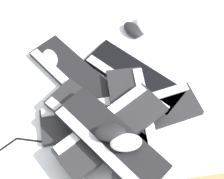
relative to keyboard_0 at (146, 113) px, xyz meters
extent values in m
plane|color=silver|center=(-0.17, 0.07, -0.01)|extent=(3.20, 3.20, 0.00)
cube|color=#232326|center=(0.00, 0.00, 0.00)|extent=(0.42, 0.42, 0.02)
cube|color=#B2B5BA|center=(-0.04, 0.04, 0.01)|extent=(0.32, 0.32, 0.01)
cube|color=black|center=(-0.12, 0.14, 0.00)|extent=(0.46, 0.25, 0.02)
cube|color=silver|center=(-0.13, 0.09, 0.01)|extent=(0.42, 0.13, 0.01)
cube|color=black|center=(-0.36, 0.04, 0.00)|extent=(0.46, 0.29, 0.02)
cube|color=silver|center=(-0.38, -0.01, 0.01)|extent=(0.40, 0.18, 0.01)
cube|color=#232326|center=(-0.17, -0.11, 0.00)|extent=(0.44, 0.39, 0.02)
cube|color=silver|center=(-0.21, -0.06, 0.01)|extent=(0.36, 0.28, 0.01)
cube|color=#232326|center=(-0.04, -0.05, 0.03)|extent=(0.37, 0.45, 0.02)
cube|color=silver|center=(0.01, -0.02, 0.04)|extent=(0.26, 0.37, 0.01)
cube|color=#232326|center=(-0.15, -0.14, 0.03)|extent=(0.46, 0.26, 0.02)
cube|color=#B2B5BA|center=(-0.16, -0.19, 0.04)|extent=(0.41, 0.14, 0.01)
cube|color=#232326|center=(-0.08, -0.15, 0.06)|extent=(0.32, 0.46, 0.02)
cube|color=silver|center=(-0.13, -0.13, 0.07)|extent=(0.21, 0.40, 0.01)
cube|color=black|center=(-0.06, -0.20, 0.09)|extent=(0.46, 0.29, 0.02)
cube|color=#B2B5BA|center=(-0.08, -0.25, 0.10)|extent=(0.41, 0.17, 0.01)
ellipsoid|color=silver|center=(-0.49, 0.06, 0.01)|extent=(0.13, 0.12, 0.04)
ellipsoid|color=silver|center=(0.00, -0.20, 0.13)|extent=(0.13, 0.11, 0.04)
ellipsoid|color=black|center=(-0.23, 0.38, 0.01)|extent=(0.13, 0.11, 0.04)
ellipsoid|color=black|center=(-0.07, -0.19, 0.13)|extent=(0.13, 0.11, 0.04)
ellipsoid|color=silver|center=(-0.19, 0.43, 0.01)|extent=(0.12, 0.13, 0.04)
cylinder|color=black|center=(-0.26, -0.26, -0.01)|extent=(0.09, 0.05, 0.01)
cylinder|color=black|center=(-0.35, -0.30, -0.01)|extent=(0.11, 0.04, 0.01)
cylinder|color=black|center=(-0.43, -0.37, -0.01)|extent=(0.05, 0.10, 0.01)
sphere|color=black|center=(-0.21, -0.23, -0.01)|extent=(0.01, 0.01, 0.01)
sphere|color=black|center=(-0.30, -0.28, -0.01)|extent=(0.01, 0.01, 0.01)
sphere|color=black|center=(-0.41, -0.32, -0.01)|extent=(0.01, 0.01, 0.01)
camera|label=1|loc=(0.13, -0.58, 1.12)|focal=50.00mm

